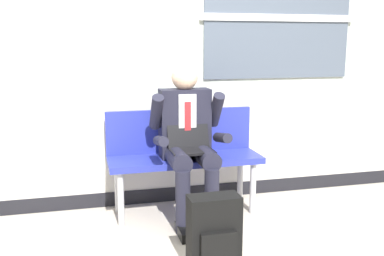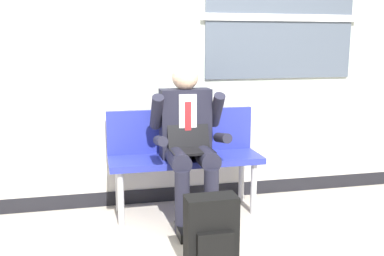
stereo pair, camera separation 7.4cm
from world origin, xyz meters
TOP-DOWN VIEW (x-y plane):
  - ground_plane at (0.00, 0.00)m, footprint 18.00×18.00m
  - station_wall at (0.01, 0.64)m, footprint 6.19×0.16m
  - bench_with_person at (-0.02, 0.36)m, footprint 1.24×0.42m
  - person_seated at (-0.02, 0.17)m, footprint 0.57×0.70m
  - backpack at (-0.07, -0.68)m, footprint 0.32×0.20m

SIDE VIEW (x-z plane):
  - ground_plane at x=0.00m, z-range 0.00..0.00m
  - backpack at x=-0.07m, z-range -0.01..0.47m
  - bench_with_person at x=-0.02m, z-range 0.09..0.93m
  - person_seated at x=-0.02m, z-range 0.04..1.27m
  - station_wall at x=0.01m, z-range -0.01..2.62m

